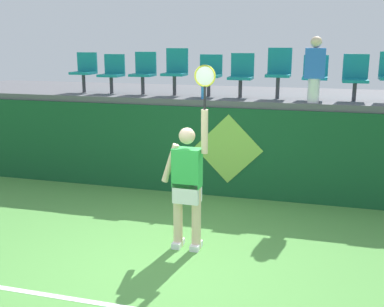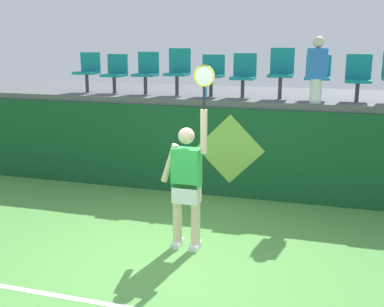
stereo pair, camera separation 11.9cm
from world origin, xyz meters
name	(u,v)px [view 1 (the left image)]	position (x,y,z in m)	size (l,w,h in m)	color
ground_plane	(165,264)	(0.00, 0.00, 0.00)	(40.00, 40.00, 0.00)	#519342
court_back_wall	(217,151)	(0.00, 2.99, 0.82)	(12.83, 0.20, 1.65)	#144C28
spectator_platform	(232,95)	(0.00, 4.36, 1.71)	(12.83, 2.85, 0.12)	#56565B
tennis_player	(188,181)	(0.14, 0.56, 0.96)	(0.75, 0.27, 2.52)	white
tennis_ball	(197,244)	(0.25, 0.65, 0.03)	(0.07, 0.07, 0.07)	#D1E533
water_bottle	(203,92)	(-0.31, 3.14, 1.89)	(0.07, 0.07, 0.25)	#338CE5
stadium_chair_0	(85,70)	(-2.95, 3.61, 2.23)	(0.44, 0.42, 0.81)	#38383D
stadium_chair_1	(113,72)	(-2.33, 3.61, 2.20)	(0.44, 0.42, 0.78)	#38383D
stadium_chair_2	(144,71)	(-1.65, 3.61, 2.23)	(0.44, 0.42, 0.83)	#38383D
stadium_chair_3	(176,69)	(-0.99, 3.62, 2.27)	(0.44, 0.42, 0.90)	#38383D
stadium_chair_4	(210,73)	(-0.30, 3.61, 2.22)	(0.44, 0.42, 0.79)	#38383D
stadium_chair_5	(241,73)	(0.31, 3.61, 2.21)	(0.44, 0.42, 0.82)	#38383D
stadium_chair_6	(279,70)	(1.00, 3.62, 2.28)	(0.44, 0.42, 0.92)	#38383D
stadium_chair_7	(315,74)	(1.66, 3.61, 2.22)	(0.44, 0.42, 0.79)	#38383D
stadium_chair_8	(355,76)	(2.35, 3.61, 2.21)	(0.44, 0.42, 0.82)	#38383D
spectator_0	(315,68)	(1.66, 3.14, 2.35)	(0.34, 0.20, 1.12)	white
wall_signage_mount	(227,197)	(0.23, 2.88, 0.00)	(1.27, 0.01, 1.54)	#144C28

